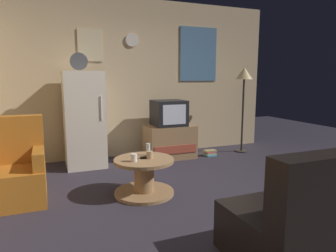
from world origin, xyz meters
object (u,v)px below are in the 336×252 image
(standing_lamp, at_px, (244,80))
(mug_ceramic_tan, at_px, (150,155))
(fridge, at_px, (84,119))
(coffee_table, at_px, (144,176))
(mug_ceramic_white, at_px, (134,158))
(armchair, at_px, (13,172))
(remote_control, at_px, (146,157))
(wine_glass, at_px, (148,149))
(book_stack, at_px, (210,153))
(tv_stand, at_px, (170,142))
(crt_tv, at_px, (169,113))

(standing_lamp, distance_m, mug_ceramic_tan, 2.83)
(fridge, relative_size, coffee_table, 2.46)
(mug_ceramic_white, relative_size, armchair, 0.09)
(standing_lamp, height_order, remote_control, standing_lamp)
(fridge, distance_m, standing_lamp, 2.95)
(wine_glass, xyz_separation_m, remote_control, (-0.06, -0.12, -0.06))
(mug_ceramic_tan, bearing_deg, coffee_table, 163.55)
(remote_control, distance_m, book_stack, 2.11)
(standing_lamp, relative_size, mug_ceramic_white, 17.67)
(tv_stand, height_order, book_stack, tv_stand)
(crt_tv, relative_size, armchair, 0.56)
(wine_glass, height_order, armchair, armchair)
(wine_glass, bearing_deg, remote_control, -117.85)
(mug_ceramic_white, xyz_separation_m, armchair, (-1.30, 0.43, -0.15))
(mug_ceramic_white, height_order, remote_control, mug_ceramic_white)
(armchair, bearing_deg, coffee_table, -13.87)
(mug_ceramic_tan, relative_size, armchair, 0.09)
(crt_tv, xyz_separation_m, standing_lamp, (1.46, -0.10, 0.56))
(wine_glass, relative_size, book_stack, 0.69)
(fridge, relative_size, mug_ceramic_white, 19.67)
(wine_glass, distance_m, armchair, 1.57)
(wine_glass, bearing_deg, fridge, 114.00)
(mug_ceramic_tan, distance_m, book_stack, 2.12)
(book_stack, bearing_deg, standing_lamp, 4.25)
(fridge, xyz_separation_m, mug_ceramic_tan, (0.57, -1.52, -0.27))
(armchair, bearing_deg, mug_ceramic_tan, -13.99)
(coffee_table, xyz_separation_m, remote_control, (0.04, 0.02, 0.23))
(tv_stand, distance_m, wine_glass, 1.59)
(mug_ceramic_white, bearing_deg, book_stack, 37.60)
(wine_glass, relative_size, mug_ceramic_white, 1.67)
(coffee_table, height_order, armchair, armchair)
(fridge, height_order, wine_glass, fridge)
(armchair, height_order, book_stack, armchair)
(standing_lamp, relative_size, mug_ceramic_tan, 17.67)
(wine_glass, bearing_deg, coffee_table, -125.67)
(wine_glass, height_order, remote_control, wine_glass)
(crt_tv, xyz_separation_m, wine_glass, (-0.81, -1.33, -0.28))
(fridge, xyz_separation_m, crt_tv, (1.42, -0.04, 0.04))
(tv_stand, distance_m, armchair, 2.62)
(standing_lamp, bearing_deg, crt_tv, 176.14)
(tv_stand, relative_size, remote_control, 5.60)
(fridge, distance_m, remote_control, 1.61)
(remote_control, bearing_deg, mug_ceramic_white, -159.16)
(crt_tv, xyz_separation_m, remote_control, (-0.88, -1.45, -0.34))
(book_stack, bearing_deg, remote_control, -141.43)
(crt_tv, bearing_deg, tv_stand, 2.47)
(crt_tv, height_order, coffee_table, crt_tv)
(fridge, bearing_deg, crt_tv, -1.50)
(tv_stand, bearing_deg, standing_lamp, -3.95)
(tv_stand, xyz_separation_m, mug_ceramic_tan, (-0.87, -1.49, 0.20))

